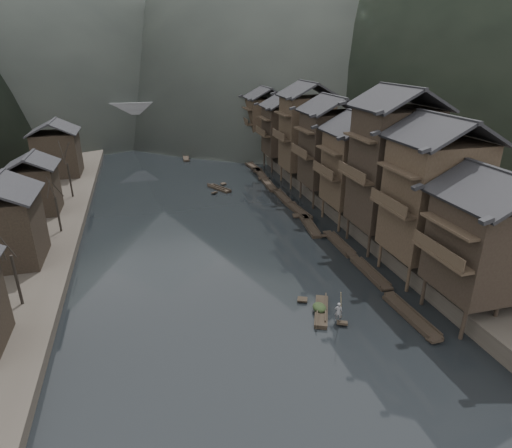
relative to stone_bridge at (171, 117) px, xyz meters
name	(u,v)px	position (x,y,z in m)	size (l,w,h in m)	color
water	(243,293)	(0.00, -72.00, -5.11)	(300.00, 300.00, 0.00)	black
right_bank	(372,157)	(35.00, -32.00, -4.21)	(40.00, 200.00, 1.80)	#2D2823
stilt_houses	(338,140)	(17.28, -53.17, 3.91)	(9.00, 67.60, 17.01)	black
left_houses	(26,185)	(-20.50, -51.88, 0.55)	(8.10, 53.20, 8.73)	black
bare_trees	(42,209)	(-17.00, -61.83, 0.79)	(3.37, 43.71, 6.75)	black
moored_sampans	(298,210)	(11.88, -53.86, -4.91)	(2.83, 55.08, 0.47)	black
midriver_boats	(199,154)	(3.80, -18.24, -4.91)	(7.06, 48.36, 0.45)	black
stone_bridge	(171,117)	(0.00, 0.00, 0.00)	(40.00, 6.00, 9.00)	#4C4C4F
hero_sampan	(321,311)	(5.52, -76.59, -4.91)	(2.80, 4.81, 0.43)	black
cargo_heap	(320,304)	(5.43, -76.39, -4.35)	(1.08, 1.42, 0.65)	black
boatman	(339,309)	(6.24, -78.16, -3.86)	(0.59, 0.39, 1.62)	#5E5E61
bamboo_pole	(344,276)	(6.44, -78.16, -0.98)	(0.06, 0.06, 4.66)	#8C7A51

